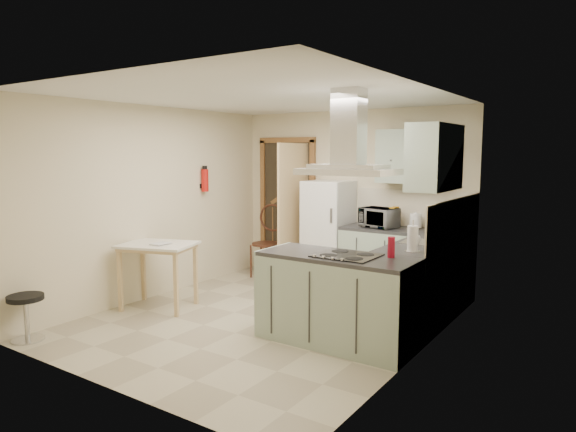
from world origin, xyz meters
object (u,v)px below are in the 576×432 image
Objects in this scene: peninsula at (337,299)px; bentwood_chair at (266,244)px; extractor_hood at (348,172)px; drop_leaf_table at (159,276)px; microwave at (379,218)px; stool at (26,318)px; fridge at (328,233)px.

bentwood_chair reaches higher than peninsula.
extractor_hood reaches higher than peninsula.
microwave is (1.95, 2.13, 0.63)m from drop_leaf_table.
peninsula is 3.27× the size of stool.
peninsula is at bearing -58.26° from fridge.
drop_leaf_table is (-2.38, -0.19, -0.05)m from peninsula.
fridge is at bearing 68.78° from stool.
microwave reaches higher than bentwood_chair.
peninsula is 1.54× the size of bentwood_chair.
stool is (-0.40, -3.56, -0.26)m from bentwood_chair.
microwave reaches higher than stool.
extractor_hood is at bearing -56.21° from fridge.
bentwood_chair is 2.12× the size of stool.
fridge reaches higher than peninsula.
bentwood_chair reaches higher than drop_leaf_table.
fridge is 2.48m from drop_leaf_table.
stool is (-2.75, -1.70, -1.48)m from extractor_hood.
drop_leaf_table is 0.85× the size of bentwood_chair.
drop_leaf_table is at bearing -119.80° from microwave.
extractor_hood is 2.13m from microwave.
peninsula is 3.26× the size of microwave.
drop_leaf_table is (-1.15, -2.17, -0.35)m from fridge.
peninsula is at bearing -51.28° from bentwood_chair.
peninsula is 1.81× the size of drop_leaf_table.
microwave is (2.22, 3.64, 0.79)m from stool.
extractor_hood is at bearing -14.36° from drop_leaf_table.
stool is at bearing -119.00° from drop_leaf_table.
stool is at bearing -111.22° from fridge.
bentwood_chair is (-2.35, 1.86, -1.22)m from extractor_hood.
fridge is at bearing -5.19° from bentwood_chair.
fridge is at bearing 121.74° from peninsula.
drop_leaf_table is at bearing -105.18° from bentwood_chair.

